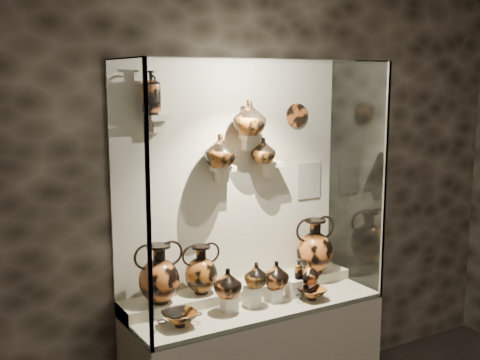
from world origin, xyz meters
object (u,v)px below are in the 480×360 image
Objects in this scene: lekythos_tall at (152,90)px; ovoid_vase_c at (263,150)px; amphora_mid at (201,269)px; ovoid_vase_a at (220,151)px; jug_c at (276,274)px; lekythos_small at (298,269)px; amphora_left at (159,274)px; jug_b at (256,275)px; kylix_right at (312,293)px; kylix_left at (180,318)px; amphora_right at (315,246)px; ovoid_vase_b at (249,118)px; jug_e at (309,273)px; jug_a at (228,283)px.

lekythos_tall reaches higher than ovoid_vase_c.
amphora_mid is 1.49× the size of ovoid_vase_a.
jug_c is 1.23× the size of lekythos_small.
amphora_left reaches higher than jug_c.
kylix_right is at bearing 6.36° from jug_b.
kylix_left is (0.02, -0.25, -0.21)m from amphora_left.
kylix_left is at bearing 175.74° from kylix_right.
jug_c is at bearing -35.48° from ovoid_vase_a.
amphora_mid reaches higher than kylix_left.
ovoid_vase_c reaches higher than amphora_right.
lekythos_tall is at bearing 156.50° from kylix_right.
jug_b is 0.83m from ovoid_vase_a.
ovoid_vase_b is at bearing -146.46° from ovoid_vase_c.
ovoid_vase_a is at bearing 173.08° from amphora_right.
ovoid_vase_a is at bearing 167.65° from lekythos_small.
ovoid_vase_a is at bearing -1.72° from lekythos_tall.
lekythos_tall is at bearing 172.59° from amphora_right.
lekythos_small is at bearing -7.74° from amphora_mid.
jug_e is at bearing -31.88° from ovoid_vase_c.
lekythos_tall is (-0.29, 0.07, 1.16)m from amphora_mid.
jug_b is 0.75× the size of ovoid_vase_a.
amphora_left is 0.95× the size of amphora_right.
jug_b is at bearing -23.64° from lekythos_tall.
kylix_left is at bearing -171.16° from amphora_right.
kylix_right is 1.01m from ovoid_vase_c.
lekythos_small reaches higher than jug_e.
kylix_right is (0.94, -0.05, -0.01)m from kylix_left.
jug_b is 1.03m from ovoid_vase_b.
kylix_left is 1.35m from ovoid_vase_b.
jug_a is at bearing -35.72° from lekythos_tall.
kylix_left is at bearing 160.39° from jug_e.
jug_e reaches higher than kylix_right.
amphora_right reaches higher than jug_e.
ovoid_vase_c reaches higher than amphora_mid.
ovoid_vase_a is 0.34m from ovoid_vase_c.
ovoid_vase_b is at bearing 24.40° from kylix_left.
lekythos_tall reaches higher than jug_c.
ovoid_vase_b reaches higher than amphora_right.
amphora_left is 1.17× the size of amphora_mid.
amphora_mid is at bearing 153.08° from kylix_right.
amphora_mid is 0.74m from jug_e.
kylix_left is 1.08m from ovoid_vase_a.
jug_c is (0.45, -0.21, -0.05)m from amphora_mid.
jug_e is 0.15m from kylix_right.
amphora_mid is 1.19× the size of kylix_left.
jug_c is at bearing 153.55° from jug_e.
ovoid_vase_c is at bearing 17.36° from amphora_left.
jug_c is at bearing -161.23° from amphora_right.
jug_e is (1.01, -0.20, -0.11)m from amphora_left.
amphora_right is (0.90, -0.03, 0.04)m from amphora_mid.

